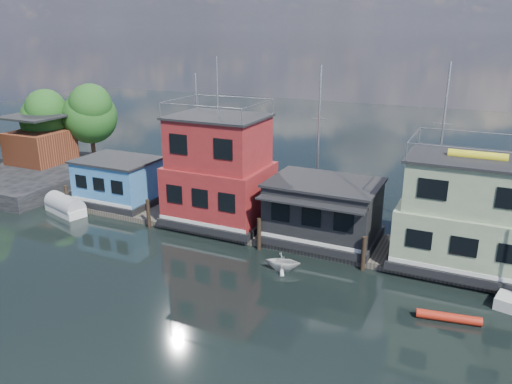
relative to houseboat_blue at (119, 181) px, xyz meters
The scene contains 12 objects.
ground 21.75m from the houseboat_blue, 33.69° to the right, with size 160.00×160.00×0.00m, color black.
dock 18.11m from the houseboat_blue, ahead, with size 48.00×5.00×0.40m, color #595147.
houseboat_blue is the anchor object (origin of this frame).
houseboat_red 9.69m from the houseboat_blue, ahead, with size 7.40×5.90×11.86m.
houseboat_dark 17.50m from the houseboat_blue, ahead, with size 7.40×6.10×4.06m.
houseboat_green 26.53m from the houseboat_blue, ahead, with size 8.40×5.90×7.03m.
pilings 17.92m from the houseboat_blue, ahead, with size 42.28×0.28×2.20m.
background_masts 23.77m from the houseboat_blue, 14.77° to the left, with size 36.40×0.16×12.00m.
shore 13.32m from the houseboat_blue, 163.07° to the left, with size 12.40×15.72×8.24m.
dinghy_white 17.36m from the houseboat_blue, 16.46° to the right, with size 1.88×2.18×1.15m, color silver.
tarp_runabout 4.59m from the houseboat_blue, 132.56° to the right, with size 4.21×2.61×1.60m.
red_kayak 27.19m from the houseboat_blue, 13.95° to the right, with size 0.46×0.46×3.13m, color #AF2312.
Camera 1 is at (8.85, -18.51, 14.13)m, focal length 35.00 mm.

